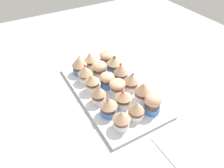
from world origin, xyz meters
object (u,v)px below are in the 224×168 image
cupcake_3 (98,94)px  cupcake_10 (124,98)px  cupcake_16 (143,91)px  cupcake_17 (153,103)px  cupcake_8 (107,80)px  cupcake_9 (117,87)px  cupcake_11 (137,110)px  cupcake_2 (92,82)px  cupcake_0 (79,65)px  cupcake_15 (131,82)px  cupcake_7 (100,69)px  cupcake_1 (85,73)px  cupcake_5 (122,119)px  cupcake_14 (121,72)px  cupcake_12 (107,58)px  napkin (177,144)px  cupcake_6 (91,61)px  baking_tray (112,91)px  cupcake_4 (109,106)px  cupcake_13 (114,63)px

cupcake_3 → cupcake_10: same height
cupcake_16 → cupcake_17: 6.42cm
cupcake_3 → cupcake_8: bearing=130.5°
cupcake_9 → cupcake_11: bearing=-2.1°
cupcake_2 → cupcake_10: bearing=23.2°
cupcake_0 → cupcake_15: cupcake_0 is taller
cupcake_0 → cupcake_11: size_ratio=1.16×
cupcake_7 → cupcake_17: cupcake_17 is taller
cupcake_1 → cupcake_8: bearing=38.5°
cupcake_5 → cupcake_10: (-7.71, 5.65, -0.01)cm
cupcake_0 → cupcake_9: (19.32, 7.02, -0.82)cm
cupcake_0 → cupcake_14: size_ratio=1.08×
cupcake_7 → cupcake_12: size_ratio=1.08×
napkin → cupcake_6: bearing=-172.8°
cupcake_3 → napkin: cupcake_3 is taller
cupcake_8 → cupcake_17: (19.31, 7.04, 0.45)cm
cupcake_5 → cupcake_6: bearing=170.6°
baking_tray → cupcake_8: bearing=-168.8°
cupcake_11 → cupcake_12: 33.44cm
cupcake_15 → cupcake_11: bearing=-25.9°
cupcake_10 → cupcake_4: bearing=-84.6°
cupcake_2 → cupcake_15: size_ratio=0.99×
baking_tray → cupcake_7: cupcake_7 is taller
cupcake_5 → cupcake_9: cupcake_5 is taller
cupcake_4 → cupcake_7: size_ratio=1.03×
cupcake_8 → cupcake_3: bearing=-49.5°
cupcake_1 → cupcake_17: cupcake_1 is taller
cupcake_8 → cupcake_10: bearing=-1.1°
cupcake_0 → cupcake_6: (-1.00, 5.61, -0.63)cm
cupcake_2 → cupcake_14: bearing=91.1°
baking_tray → cupcake_17: cupcake_17 is taller
cupcake_10 → cupcake_12: (-26.14, 7.68, -0.55)cm
baking_tray → cupcake_0: 18.32cm
cupcake_5 → cupcake_8: 20.87cm
cupcake_13 → cupcake_14: size_ratio=0.98×
cupcake_8 → cupcake_16: bearing=30.4°
cupcake_5 → cupcake_1: bearing=-180.0°
cupcake_7 → cupcake_10: 19.89cm
baking_tray → cupcake_16: size_ratio=5.58×
cupcake_4 → cupcake_9: size_ratio=1.19×
cupcake_0 → cupcake_11: (32.72, 6.54, -0.51)cm
cupcake_6 → cupcake_17: 34.85cm
baking_tray → cupcake_8: cupcake_8 is taller
cupcake_6 → cupcake_7: 7.31cm
cupcake_3 → cupcake_14: 15.70cm
cupcake_7 → cupcake_9: cupcake_7 is taller
cupcake_8 → cupcake_14: 7.24cm
cupcake_4 → cupcake_11: cupcake_4 is taller
cupcake_0 → cupcake_12: size_ratio=1.24×
cupcake_0 → cupcake_4: cupcake_0 is taller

